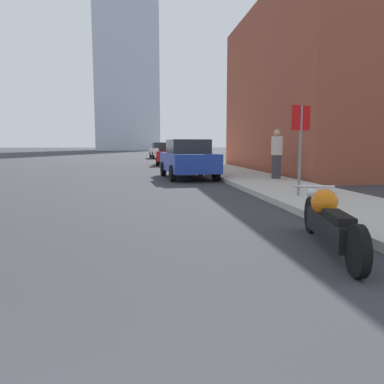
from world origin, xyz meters
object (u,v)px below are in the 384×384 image
Objects in this scene: parked_car_red at (170,154)px; parked_car_white at (160,150)px; motorcycle at (329,221)px; pedestrian at (277,153)px; parked_car_blue at (188,159)px; stop_sign at (300,135)px.

parked_car_white is at bearing 95.00° from parked_car_red.
pedestrian is at bearing 86.21° from motorcycle.
parked_car_blue reaches higher than motorcycle.
stop_sign is at bearing -79.05° from parked_car_red.
stop_sign reaches higher than parked_car_red.
pedestrian is (2.97, -12.90, 0.32)m from parked_car_red.
pedestrian reaches higher than motorcycle.
parked_car_red is at bearing -94.44° from parked_car_white.
parked_car_red is at bearing 85.41° from parked_car_blue.
parked_car_blue is at bearing 105.79° from stop_sign.
motorcycle is 0.59× the size of parked_car_blue.
motorcycle is at bearing -83.91° from parked_car_red.
motorcycle is 0.62× the size of parked_car_white.
stop_sign reaches higher than pedestrian.
parked_car_red is 13.24m from pedestrian.
parked_car_white is 2.31× the size of pedestrian.
parked_car_red is at bearing 103.49° from motorcycle.
pedestrian is (2.98, -25.78, 0.27)m from parked_car_white.
parked_car_blue is at bearing 143.80° from pedestrian.
motorcycle is 11.03m from parked_car_blue.
parked_car_blue is at bearing 105.04° from motorcycle.
parked_car_blue is 7.14m from stop_sign.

